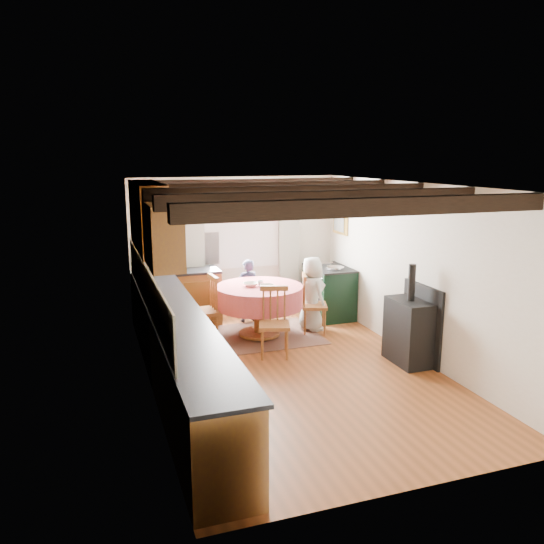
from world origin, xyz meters
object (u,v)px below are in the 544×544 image
object	(u,v)px
chair_left	(202,309)
chair_right	(314,303)
chair_near	(274,323)
child_far	(248,291)
aga_range	(329,291)
cup	(260,283)
cast_iron_stove	(410,314)
child_right	(312,294)
dining_table	(259,311)

from	to	relation	value
chair_left	chair_right	xyz separation A→B (m)	(1.76, -0.11, -0.04)
chair_near	chair_left	size ratio (longest dim) A/B	0.96
chair_left	child_far	size ratio (longest dim) A/B	0.95
chair_near	chair_left	world-z (taller)	chair_left
aga_range	chair_near	bearing A→B (deg)	-135.34
chair_left	cup	world-z (taller)	chair_left
cast_iron_stove	child_right	world-z (taller)	cast_iron_stove
child_right	aga_range	bearing A→B (deg)	-54.24
chair_left	cast_iron_stove	world-z (taller)	cast_iron_stove
chair_right	cast_iron_stove	distance (m)	1.75
chair_near	cast_iron_stove	world-z (taller)	cast_iron_stove
chair_right	cup	xyz separation A→B (m)	(-0.86, 0.08, 0.37)
chair_right	cast_iron_stove	bearing A→B (deg)	-137.67
chair_near	chair_left	bearing A→B (deg)	150.18
dining_table	chair_right	size ratio (longest dim) A/B	1.41
dining_table	child_far	distance (m)	0.82
aga_range	cup	bearing A→B (deg)	-156.29
chair_left	chair_right	distance (m)	1.76
chair_right	cup	size ratio (longest dim) A/B	10.42
dining_table	aga_range	distance (m)	1.59
chair_near	chair_right	xyz separation A→B (m)	(0.94, 0.78, -0.02)
chair_near	chair_right	distance (m)	1.22
dining_table	aga_range	xyz separation A→B (m)	(1.46, 0.63, 0.05)
child_far	chair_left	bearing A→B (deg)	33.31
chair_left	aga_range	bearing A→B (deg)	99.24
child_right	cup	bearing A→B (deg)	83.18
chair_left	child_right	world-z (taller)	child_right
chair_near	child_right	bearing A→B (deg)	61.57
cast_iron_stove	child_far	world-z (taller)	cast_iron_stove
cast_iron_stove	dining_table	bearing A→B (deg)	133.00
aga_range	dining_table	bearing A→B (deg)	-156.71
aga_range	cup	xyz separation A→B (m)	(-1.45, -0.63, 0.40)
dining_table	cast_iron_stove	size ratio (longest dim) A/B	0.98
cast_iron_stove	cup	world-z (taller)	cast_iron_stove
chair_near	cast_iron_stove	bearing A→B (deg)	-8.85
chair_near	chair_right	size ratio (longest dim) A/B	1.03
dining_table	cast_iron_stove	distance (m)	2.32
chair_right	child_right	size ratio (longest dim) A/B	0.79
aga_range	chair_left	bearing A→B (deg)	-165.52
dining_table	chair_near	xyz separation A→B (m)	(-0.06, -0.87, 0.09)
dining_table	cup	bearing A→B (deg)	-19.17
dining_table	chair_left	world-z (taller)	chair_left
chair_right	child_far	distance (m)	1.22
child_far	cup	distance (m)	0.87
child_far	chair_right	bearing A→B (deg)	126.21
chair_near	cast_iron_stove	size ratio (longest dim) A/B	0.72
child_far	child_right	world-z (taller)	child_right
aga_range	child_right	xyz separation A→B (m)	(-0.57, -0.58, 0.15)
chair_right	child_far	bearing A→B (deg)	61.74
cast_iron_stove	child_far	size ratio (longest dim) A/B	1.27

